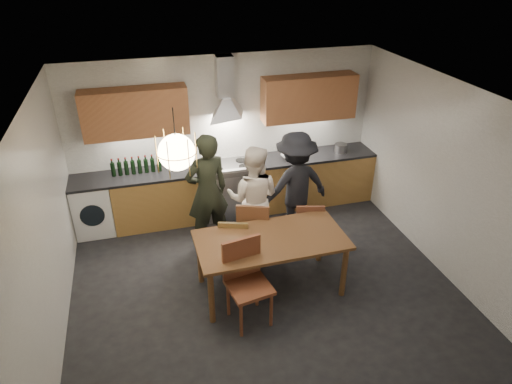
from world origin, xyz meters
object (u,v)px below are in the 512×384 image
object	(u,v)px
wine_bottles	(136,165)
person_right	(295,186)
mixing_bowl	(290,157)
person_mid	(253,199)
stock_pot	(341,148)
chair_back_left	(234,242)
person_left	(207,192)
dining_table	(271,245)
chair_front	(246,276)

from	to	relation	value
wine_bottles	person_right	bearing A→B (deg)	-23.04
mixing_bowl	wine_bottles	distance (m)	2.49
person_mid	stock_pot	world-z (taller)	person_mid
chair_back_left	person_left	distance (m)	0.91
person_left	dining_table	bearing A→B (deg)	101.36
chair_front	wine_bottles	world-z (taller)	wine_bottles
dining_table	person_mid	distance (m)	1.02
person_mid	person_right	bearing A→B (deg)	-143.90
wine_bottles	chair_back_left	bearing A→B (deg)	-54.99
person_left	wine_bottles	distance (m)	1.30
person_left	person_right	world-z (taller)	person_left
person_mid	mixing_bowl	xyz separation A→B (m)	(0.90, 1.00, 0.12)
stock_pot	wine_bottles	size ratio (longest dim) A/B	0.26
person_mid	mixing_bowl	world-z (taller)	person_mid
dining_table	wine_bottles	xyz separation A→B (m)	(-1.54, 2.13, 0.33)
person_left	person_mid	size ratio (longest dim) A/B	1.10
dining_table	chair_back_left	distance (m)	0.63
person_mid	stock_pot	size ratio (longest dim) A/B	8.07
chair_front	stock_pot	world-z (taller)	chair_front
person_right	stock_pot	world-z (taller)	person_right
stock_pot	wine_bottles	distance (m)	3.41
person_left	wine_bottles	size ratio (longest dim) A/B	2.33
mixing_bowl	dining_table	bearing A→B (deg)	-115.05
dining_table	chair_front	world-z (taller)	chair_front
mixing_bowl	wine_bottles	world-z (taller)	wine_bottles
person_left	chair_back_left	bearing A→B (deg)	91.26
chair_back_left	person_mid	distance (m)	0.76
dining_table	person_right	size ratio (longest dim) A/B	1.12
stock_pot	wine_bottles	bearing A→B (deg)	178.48
chair_back_left	person_right	size ratio (longest dim) A/B	0.51
person_right	mixing_bowl	world-z (taller)	person_right
chair_front	person_mid	bearing A→B (deg)	61.33
person_left	chair_front	bearing A→B (deg)	81.68
mixing_bowl	stock_pot	xyz separation A→B (m)	(0.93, 0.02, 0.04)
dining_table	stock_pot	distance (m)	2.78
person_mid	wine_bottles	bearing A→B (deg)	-10.62
mixing_bowl	wine_bottles	xyz separation A→B (m)	(-2.49, 0.11, 0.11)
dining_table	chair_back_left	world-z (taller)	chair_back_left
person_left	mixing_bowl	xyz separation A→B (m)	(1.53, 0.76, 0.04)
chair_front	dining_table	bearing A→B (deg)	32.54
person_left	person_right	distance (m)	1.32
chair_back_left	wine_bottles	distance (m)	2.11
chair_front	person_left	distance (m)	1.69
chair_back_left	stock_pot	distance (m)	2.78
dining_table	wine_bottles	world-z (taller)	wine_bottles
person_left	wine_bottles	world-z (taller)	person_left
mixing_bowl	person_left	bearing A→B (deg)	-153.65
person_left	wine_bottles	bearing A→B (deg)	-55.70
chair_front	mixing_bowl	distance (m)	2.80
stock_pot	chair_back_left	bearing A→B (deg)	-144.91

